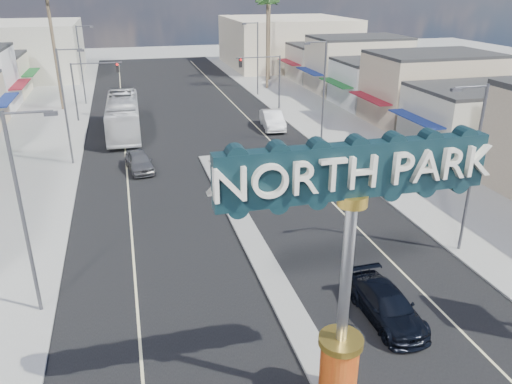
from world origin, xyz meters
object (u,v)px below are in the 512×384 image
suv_right (387,305)px  city_bus (123,116)px  streetlight_l_near (25,207)px  gateway_sign (349,250)px  streetlight_l_far (82,61)px  streetlight_l_mid (66,102)px  streetlight_r_mid (322,88)px  traffic_signal_left (92,80)px  car_parked_left (139,161)px  streetlight_r_far (256,55)px  palm_left_far (47,3)px  streetlight_r_near (471,163)px  traffic_signal_right (264,72)px  palm_right_mid (268,7)px  car_parked_right (272,120)px

suv_right → city_bus: 34.21m
streetlight_l_near → gateway_sign: bearing=-37.6°
streetlight_l_near → streetlight_l_far: bearing=90.0°
streetlight_l_mid → streetlight_r_mid: size_ratio=1.00×
traffic_signal_left → car_parked_left: 17.52m
streetlight_r_far → car_parked_left: (-15.93, -24.76, -4.32)m
streetlight_l_near → palm_left_far: (-2.57, 40.00, 6.43)m
gateway_sign → streetlight_l_near: size_ratio=1.02×
traffic_signal_left → streetlight_r_near: size_ratio=0.67×
streetlight_l_mid → streetlight_l_far: same height
traffic_signal_right → streetlight_l_near: (-19.62, -33.99, 0.79)m
streetlight_r_mid → streetlight_r_far: same height
streetlight_l_far → palm_right_mid: size_ratio=0.74×
city_bus → streetlight_l_far: bearing=107.7°
suv_right → car_parked_right: car_parked_right is taller
traffic_signal_right → palm_left_far: 24.09m
streetlight_r_far → city_bus: streetlight_r_far is taller
traffic_signal_right → palm_right_mid: 14.10m
traffic_signal_left → car_parked_right: 19.05m
gateway_sign → palm_right_mid: bearing=76.5°
traffic_signal_left → traffic_signal_right: size_ratio=1.00×
gateway_sign → palm_right_mid: 55.76m
palm_left_far → traffic_signal_left: bearing=-57.6°
traffic_signal_left → city_bus: 6.89m
streetlight_l_near → palm_right_mid: (23.43, 46.00, 5.54)m
streetlight_l_mid → palm_left_far: bearing=97.3°
streetlight_l_near → car_parked_left: 18.44m
traffic_signal_right → palm_left_far: bearing=164.9°
streetlight_r_near → streetlight_r_mid: 20.00m
streetlight_r_mid → city_bus: streetlight_r_mid is taller
streetlight_r_mid → car_parked_left: streetlight_r_mid is taller
streetlight_l_near → streetlight_r_mid: (20.87, 20.00, 0.00)m
streetlight_r_mid → suv_right: bearing=-105.1°
palm_right_mid → streetlight_r_mid: bearing=-95.6°
car_parked_right → suv_right: bearing=-90.9°
car_parked_left → city_bus: size_ratio=0.35×
gateway_sign → city_bus: 37.05m
palm_right_mid → streetlight_l_near: bearing=-117.0°
streetlight_l_near → palm_right_mid: bearing=63.0°
streetlight_r_mid → car_parked_right: (-2.57, 6.21, -4.18)m
suv_right → palm_left_far: bearing=110.2°
streetlight_l_near → streetlight_r_near: size_ratio=1.00×
streetlight_l_near → traffic_signal_left: bearing=87.9°
traffic_signal_left → streetlight_r_mid: (19.62, -13.99, 0.79)m
palm_right_mid → streetlight_r_near: bearing=-93.2°
palm_left_far → car_parked_right: size_ratio=2.44×
gateway_sign → car_parked_right: (7.86, 34.23, -5.04)m
streetlight_r_near → city_bus: (-16.83, 28.23, -3.34)m
streetlight_l_mid → streetlight_l_far: (0.00, 22.00, 0.00)m
gateway_sign → palm_left_far: 50.06m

